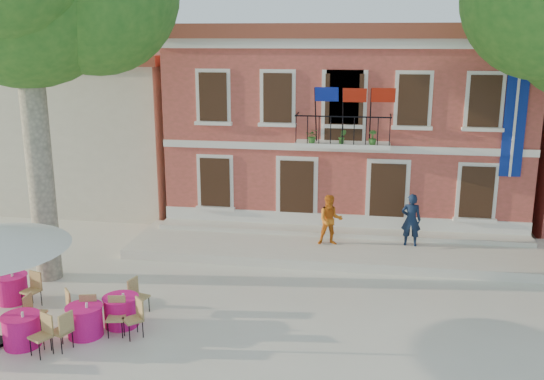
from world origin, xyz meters
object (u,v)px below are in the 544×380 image
(cafe_table_1, at_px, (21,329))
(cafe_table_3, at_px, (121,309))
(cafe_table_0, at_px, (11,287))
(cafe_table_4, at_px, (85,319))
(pedestrian_navy, at_px, (411,220))
(pedestrian_orange, at_px, (330,220))

(cafe_table_1, xyz_separation_m, cafe_table_3, (1.90, 1.35, 0.00))
(cafe_table_0, xyz_separation_m, cafe_table_4, (2.87, -1.52, 0.01))
(cafe_table_4, bearing_deg, cafe_table_3, 45.07)
(pedestrian_navy, relative_size, cafe_table_1, 0.95)
(pedestrian_navy, bearing_deg, cafe_table_0, 31.32)
(cafe_table_3, relative_size, cafe_table_4, 0.99)
(cafe_table_0, relative_size, cafe_table_3, 1.08)
(pedestrian_orange, bearing_deg, cafe_table_1, -141.54)
(cafe_table_3, bearing_deg, pedestrian_navy, 40.80)
(cafe_table_3, height_order, cafe_table_4, same)
(cafe_table_0, xyz_separation_m, cafe_table_1, (1.63, -2.22, 0.01))
(pedestrian_navy, xyz_separation_m, cafe_table_1, (-9.36, -7.79, -0.76))
(pedestrian_navy, xyz_separation_m, cafe_table_0, (-10.99, -5.58, -0.77))
(cafe_table_0, height_order, cafe_table_4, same)
(cafe_table_1, height_order, cafe_table_3, same)
(cafe_table_3, bearing_deg, pedestrian_orange, 51.74)
(cafe_table_1, height_order, cafe_table_4, same)
(cafe_table_0, height_order, cafe_table_3, same)
(cafe_table_1, bearing_deg, pedestrian_navy, 39.79)
(pedestrian_orange, bearing_deg, cafe_table_0, -157.40)
(pedestrian_orange, xyz_separation_m, cafe_table_3, (-4.82, -6.11, -0.72))
(pedestrian_navy, bearing_deg, cafe_table_3, 45.21)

